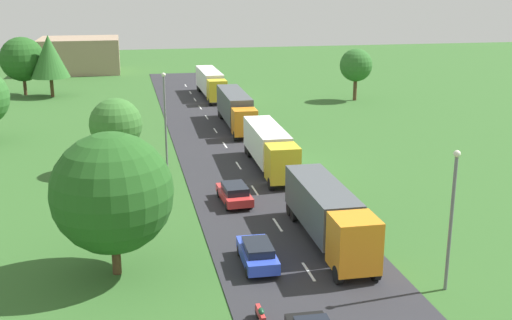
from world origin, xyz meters
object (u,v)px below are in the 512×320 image
(tree_pine, at_px, (22,59))
(tree_lime, at_px, (356,65))
(car_third, at_px, (234,193))
(lamppost_second, at_px, (165,115))
(truck_lead, at_px, (328,212))
(tree_birch, at_px, (49,57))
(car_second, at_px, (257,253))
(motorcycle_courier, at_px, (261,315))
(truck_fourth, at_px, (211,82))
(distant_building, at_px, (80,55))
(lamppost_lead, at_px, (452,213))
(truck_second, at_px, (269,146))
(tree_elm, at_px, (116,124))
(truck_third, at_px, (235,108))
(tree_oak, at_px, (112,193))

(tree_pine, xyz_separation_m, tree_lime, (45.30, -13.83, -0.35))
(car_third, distance_m, lamppost_second, 12.19)
(truck_lead, height_order, tree_birch, tree_birch)
(car_second, bearing_deg, motorcycle_courier, -100.65)
(truck_fourth, bearing_deg, truck_lead, -90.23)
(distant_building, bearing_deg, tree_lime, -44.51)
(lamppost_lead, bearing_deg, lamppost_second, 115.69)
(tree_pine, bearing_deg, truck_fourth, -15.72)
(truck_second, relative_size, motorcycle_courier, 6.44)
(truck_fourth, distance_m, tree_lime, 20.46)
(tree_birch, distance_m, tree_elm, 41.07)
(car_second, relative_size, distant_building, 0.31)
(distant_building, bearing_deg, truck_fourth, -58.24)
(truck_lead, relative_size, motorcycle_courier, 6.10)
(truck_third, relative_size, lamppost_second, 1.70)
(truck_third, bearing_deg, motorcycle_courier, -98.50)
(lamppost_lead, xyz_separation_m, tree_lime, (15.20, 54.27, 0.57))
(tree_elm, bearing_deg, truck_third, 49.28)
(truck_second, relative_size, truck_third, 0.89)
(truck_fourth, height_order, lamppost_lead, lamppost_lead)
(truck_second, relative_size, tree_birch, 1.44)
(truck_fourth, bearing_deg, distant_building, 121.76)
(tree_pine, bearing_deg, tree_oak, -78.12)
(tree_elm, bearing_deg, tree_lime, 41.54)
(car_second, distance_m, tree_elm, 22.72)
(truck_lead, xyz_separation_m, tree_pine, (-25.87, 61.04, 3.12))
(tree_pine, distance_m, tree_elm, 44.29)
(distant_building, bearing_deg, truck_second, -74.13)
(lamppost_second, xyz_separation_m, tree_lime, (27.88, 27.93, 0.21))
(truck_lead, height_order, truck_second, truck_second)
(truck_third, relative_size, motorcycle_courier, 7.27)
(truck_lead, bearing_deg, car_third, 117.04)
(tree_lime, bearing_deg, truck_second, -122.13)
(truck_third, bearing_deg, truck_fourth, 90.15)
(truck_second, distance_m, truck_fourth, 37.15)
(truck_third, height_order, motorcycle_courier, truck_third)
(lamppost_lead, bearing_deg, car_third, 118.83)
(truck_second, distance_m, car_third, 9.34)
(car_second, xyz_separation_m, tree_pine, (-20.98, 63.35, 4.36))
(truck_third, relative_size, tree_pine, 1.69)
(truck_second, xyz_separation_m, car_third, (-4.49, -8.09, -1.26))
(truck_fourth, relative_size, tree_elm, 2.24)
(truck_second, bearing_deg, tree_pine, 120.35)
(tree_lime, bearing_deg, lamppost_second, -134.95)
(truck_third, bearing_deg, tree_oak, -110.16)
(truck_lead, height_order, tree_oak, tree_oak)
(truck_third, relative_size, distant_building, 1.01)
(lamppost_lead, distance_m, tree_oak, 17.82)
(lamppost_second, bearing_deg, distant_building, 99.40)
(truck_third, height_order, tree_birch, tree_birch)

